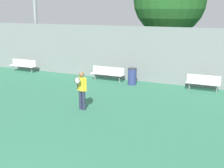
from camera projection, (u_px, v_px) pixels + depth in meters
name	position (u px, v px, depth m)	size (l,w,h in m)	color
tennis_player	(82.00, 88.00, 13.28)	(0.52, 0.44, 1.68)	#282D47
bench_courtside_near	(108.00, 72.00, 18.75)	(2.06, 0.40, 0.85)	white
bench_adjacent_court	(203.00, 81.00, 16.41)	(1.75, 0.40, 0.85)	white
bench_by_gate	(23.00, 64.00, 21.45)	(1.98, 0.40, 0.85)	white
trash_bin	(132.00, 76.00, 17.84)	(0.52, 0.52, 0.96)	navy
back_fence	(163.00, 56.00, 17.88)	(32.64, 0.06, 3.26)	gray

